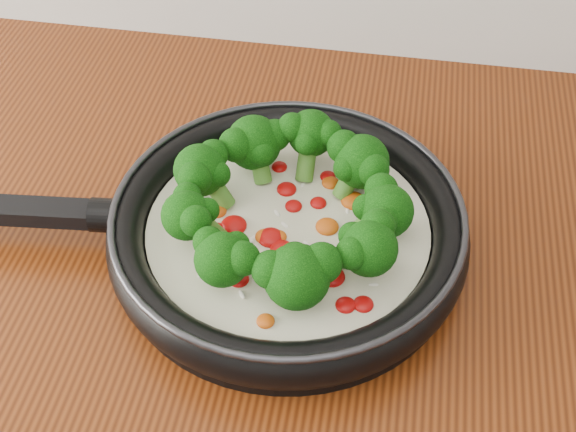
# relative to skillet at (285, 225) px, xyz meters

# --- Properties ---
(skillet) EXTENTS (0.56, 0.38, 0.10)m
(skillet) POSITION_rel_skillet_xyz_m (0.00, 0.00, 0.00)
(skillet) COLOR black
(skillet) RESTS_ON counter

